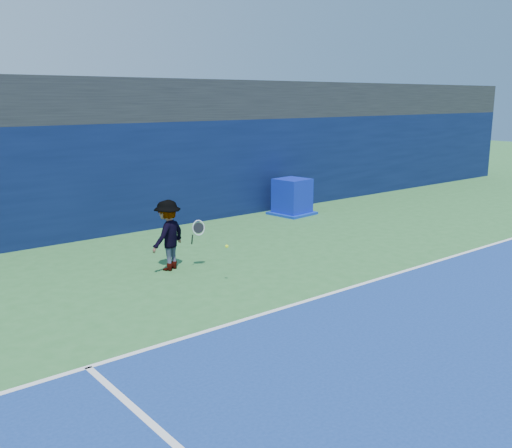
# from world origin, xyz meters

# --- Properties ---
(ground) EXTENTS (80.00, 80.00, 0.00)m
(ground) POSITION_xyz_m (0.00, 0.00, 0.00)
(ground) COLOR #316E34
(ground) RESTS_ON ground
(baseline) EXTENTS (24.00, 0.10, 0.01)m
(baseline) POSITION_xyz_m (0.00, 3.00, 0.01)
(baseline) COLOR white
(baseline) RESTS_ON ground
(stadium_band) EXTENTS (36.00, 3.00, 1.20)m
(stadium_band) POSITION_xyz_m (0.00, 11.50, 3.60)
(stadium_band) COLOR black
(stadium_band) RESTS_ON back_wall_assembly
(back_wall_assembly) EXTENTS (36.00, 1.03, 3.00)m
(back_wall_assembly) POSITION_xyz_m (-0.00, 10.50, 1.50)
(back_wall_assembly) COLOR #0A143A
(back_wall_assembly) RESTS_ON ground
(equipment_cart) EXTENTS (1.33, 1.33, 1.15)m
(equipment_cart) POSITION_xyz_m (4.43, 9.10, 0.52)
(equipment_cart) COLOR #0B1BA4
(equipment_cart) RESTS_ON ground
(tennis_player) EXTENTS (1.30, 0.93, 1.54)m
(tennis_player) POSITION_xyz_m (-1.73, 6.34, 0.77)
(tennis_player) COLOR silver
(tennis_player) RESTS_ON ground
(tennis_ball) EXTENTS (0.07, 0.07, 0.07)m
(tennis_ball) POSITION_xyz_m (-1.30, 4.78, 0.77)
(tennis_ball) COLOR #BFE319
(tennis_ball) RESTS_ON ground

